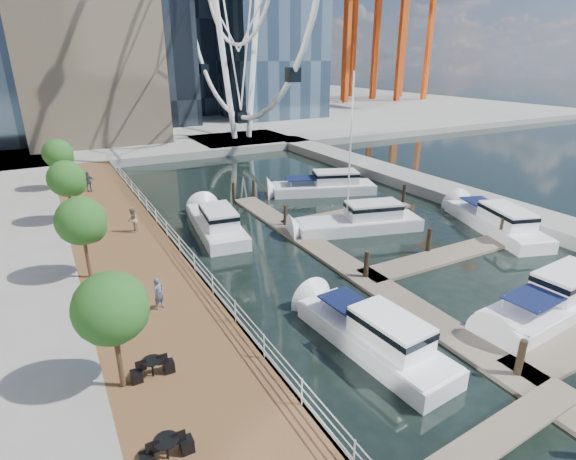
# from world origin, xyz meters

# --- Properties ---
(ground) EXTENTS (520.00, 520.00, 0.00)m
(ground) POSITION_xyz_m (0.00, 0.00, 0.00)
(ground) COLOR black
(ground) RESTS_ON ground
(boardwalk) EXTENTS (6.00, 60.00, 1.00)m
(boardwalk) POSITION_xyz_m (-9.00, 15.00, 0.50)
(boardwalk) COLOR brown
(boardwalk) RESTS_ON ground
(seawall) EXTENTS (0.25, 60.00, 1.00)m
(seawall) POSITION_xyz_m (-6.00, 15.00, 0.50)
(seawall) COLOR #595954
(seawall) RESTS_ON ground
(land_far) EXTENTS (200.00, 114.00, 1.00)m
(land_far) POSITION_xyz_m (0.00, 102.00, 0.50)
(land_far) COLOR gray
(land_far) RESTS_ON ground
(breakwater) EXTENTS (4.00, 60.00, 1.00)m
(breakwater) POSITION_xyz_m (20.00, 20.00, 0.50)
(breakwater) COLOR gray
(breakwater) RESTS_ON ground
(pier) EXTENTS (14.00, 12.00, 1.00)m
(pier) POSITION_xyz_m (14.00, 52.00, 0.50)
(pier) COLOR gray
(pier) RESTS_ON ground
(railing) EXTENTS (0.10, 60.00, 1.05)m
(railing) POSITION_xyz_m (-6.10, 15.00, 1.52)
(railing) COLOR white
(railing) RESTS_ON boardwalk
(floating_docks) EXTENTS (16.00, 34.00, 2.60)m
(floating_docks) POSITION_xyz_m (7.97, 9.98, 0.49)
(floating_docks) COLOR #6D6051
(floating_docks) RESTS_ON ground
(port_cranes) EXTENTS (40.00, 52.00, 38.00)m
(port_cranes) POSITION_xyz_m (67.67, 95.67, 20.00)
(port_cranes) COLOR #D84C14
(port_cranes) RESTS_ON ground
(street_trees) EXTENTS (2.60, 42.60, 4.60)m
(street_trees) POSITION_xyz_m (-11.40, 14.00, 4.29)
(street_trees) COLOR #3F2B1C
(street_trees) RESTS_ON ground
(yacht_foreground) EXTENTS (10.25, 3.45, 2.15)m
(yacht_foreground) POSITION_xyz_m (9.01, 0.37, 0.00)
(yacht_foreground) COLOR white
(yacht_foreground) RESTS_ON ground
(pedestrian_near) EXTENTS (0.71, 0.65, 1.63)m
(pedestrian_near) POSITION_xyz_m (-8.84, 8.84, 1.82)
(pedestrian_near) COLOR #4C4E66
(pedestrian_near) RESTS_ON boardwalk
(pedestrian_mid) EXTENTS (0.90, 1.02, 1.77)m
(pedestrian_mid) POSITION_xyz_m (-7.93, 19.83, 1.89)
(pedestrian_mid) COLOR gray
(pedestrian_mid) RESTS_ON boardwalk
(pedestrian_far) EXTENTS (1.19, 0.78, 1.88)m
(pedestrian_far) POSITION_xyz_m (-9.41, 31.98, 1.94)
(pedestrian_far) COLOR #383D46
(pedestrian_far) RESTS_ON boardwalk
(moored_yachts) EXTENTS (23.85, 34.42, 11.50)m
(moored_yachts) POSITION_xyz_m (7.34, 13.63, 0.00)
(moored_yachts) COLOR white
(moored_yachts) RESTS_ON ground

